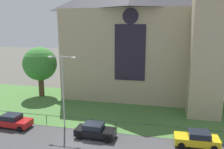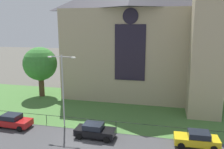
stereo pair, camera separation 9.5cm
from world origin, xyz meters
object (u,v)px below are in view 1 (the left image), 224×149
parked_car_red (13,121)px  parked_car_black (95,131)px  parked_car_yellow (197,139)px  streetlamp_near (63,82)px  tree_left_far (40,64)px  church_building (140,33)px

parked_car_red → parked_car_black: (9.99, -0.26, 0.00)m
parked_car_yellow → parked_car_black: bearing=0.8°
parked_car_red → parked_car_black: 9.99m
streetlamp_near → parked_car_red: 7.47m
tree_left_far → parked_car_yellow: (23.22, -11.59, -4.61)m
parked_car_red → church_building: bearing=54.2°
church_building → parked_car_black: size_ratio=6.15×
tree_left_far → parked_car_black: tree_left_far is taller
parked_car_black → streetlamp_near: bearing=157.8°
streetlamp_near → parked_car_red: (-5.70, -1.57, -4.56)m
parked_car_yellow → tree_left_far: bearing=-28.5°
tree_left_far → parked_car_black: size_ratio=1.93×
streetlamp_near → church_building: bearing=65.0°
church_building → parked_car_black: (-2.62, -16.62, -9.53)m
parked_car_red → streetlamp_near: bearing=17.2°
church_building → parked_car_red: (-12.61, -16.36, -9.53)m
parked_car_red → parked_car_yellow: same height
streetlamp_near → parked_car_black: streetlamp_near is taller
church_building → streetlamp_near: size_ratio=3.11×
tree_left_far → streetlamp_near: 13.47m
church_building → tree_left_far: church_building is taller
parked_car_red → tree_left_far: bearing=106.2°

